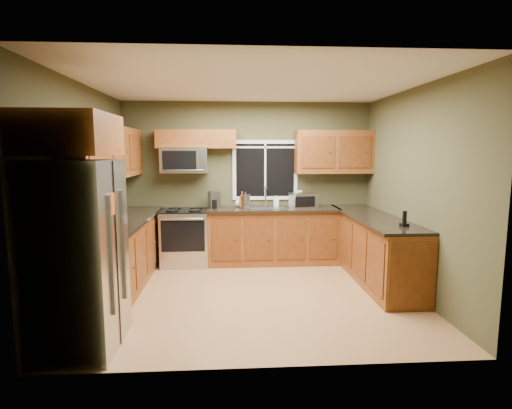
{
  "coord_description": "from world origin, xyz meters",
  "views": [
    {
      "loc": [
        -0.3,
        -5.05,
        1.88
      ],
      "look_at": [
        0.05,
        0.35,
        1.15
      ],
      "focal_mm": 28.0,
      "sensor_mm": 36.0,
      "label": 1
    }
  ],
  "objects": [
    {
      "name": "upper_cabinets_back_left",
      "position": [
        -0.85,
        1.64,
        2.07
      ],
      "size": [
        1.3,
        0.33,
        0.3
      ],
      "primitive_type": "cube",
      "color": "brown",
      "rests_on": "back_wall"
    },
    {
      "name": "countertop_peninsula",
      "position": [
        1.78,
        0.55,
        0.92
      ],
      "size": [
        0.65,
        2.5,
        0.04
      ],
      "primitive_type": "cube",
      "color": "black",
      "rests_on": "base_cabinets_peninsula"
    },
    {
      "name": "refrigerator",
      "position": [
        -1.74,
        -1.3,
        0.9
      ],
      "size": [
        0.74,
        0.9,
        1.8
      ],
      "color": "#B7B7BC",
      "rests_on": "ground"
    },
    {
      "name": "microwave",
      "position": [
        -1.05,
        1.61,
        1.73
      ],
      "size": [
        0.76,
        0.41,
        0.42
      ],
      "color": "#B7B7BC",
      "rests_on": "back_wall"
    },
    {
      "name": "coffee_maker",
      "position": [
        -0.57,
        1.52,
        1.07
      ],
      "size": [
        0.22,
        0.26,
        0.28
      ],
      "color": "slate",
      "rests_on": "countertop_back"
    },
    {
      "name": "countertop_back",
      "position": [
        0.42,
        1.48,
        0.92
      ],
      "size": [
        2.17,
        0.65,
        0.04
      ],
      "primitive_type": "cube",
      "color": "black",
      "rests_on": "base_cabinets_back"
    },
    {
      "name": "sink",
      "position": [
        0.3,
        1.49,
        0.95
      ],
      "size": [
        0.6,
        0.42,
        0.36
      ],
      "color": "slate",
      "rests_on": "countertop_back"
    },
    {
      "name": "back_wall",
      "position": [
        0.0,
        1.8,
        1.35
      ],
      "size": [
        4.2,
        0.0,
        4.2
      ],
      "primitive_type": "plane",
      "rotation": [
        1.57,
        0.0,
        0.0
      ],
      "color": "#444328",
      "rests_on": "ground"
    },
    {
      "name": "range",
      "position": [
        -1.05,
        1.47,
        0.47
      ],
      "size": [
        0.76,
        0.69,
        0.94
      ],
      "color": "#B7B7BC",
      "rests_on": "ground"
    },
    {
      "name": "toaster_oven",
      "position": [
        0.9,
        1.39,
        1.07
      ],
      "size": [
        0.47,
        0.4,
        0.25
      ],
      "color": "#B7B7BC",
      "rests_on": "countertop_back"
    },
    {
      "name": "window",
      "position": [
        0.3,
        1.78,
        1.55
      ],
      "size": [
        1.12,
        0.03,
        1.02
      ],
      "color": "white",
      "rests_on": "back_wall"
    },
    {
      "name": "base_cabinets_back",
      "position": [
        0.42,
        1.5,
        0.45
      ],
      "size": [
        2.17,
        0.6,
        0.9
      ],
      "primitive_type": "cube",
      "color": "brown",
      "rests_on": "ground"
    },
    {
      "name": "paper_towel_roll",
      "position": [
        0.88,
        1.66,
        1.07
      ],
      "size": [
        0.14,
        0.14,
        0.3
      ],
      "color": "white",
      "rests_on": "countertop_back"
    },
    {
      "name": "base_cabinets_left",
      "position": [
        -1.8,
        0.48,
        0.45
      ],
      "size": [
        0.6,
        2.65,
        0.9
      ],
      "primitive_type": "cube",
      "color": "brown",
      "rests_on": "ground"
    },
    {
      "name": "upper_cabinets_back_right",
      "position": [
        1.45,
        1.64,
        1.86
      ],
      "size": [
        1.3,
        0.33,
        0.72
      ],
      "primitive_type": "cube",
      "color": "brown",
      "rests_on": "back_wall"
    },
    {
      "name": "right_wall",
      "position": [
        2.1,
        0.0,
        1.35
      ],
      "size": [
        0.0,
        3.6,
        3.6
      ],
      "primitive_type": "plane",
      "rotation": [
        1.57,
        0.0,
        -1.57
      ],
      "color": "#444328",
      "rests_on": "ground"
    },
    {
      "name": "upper_cabinet_over_fridge",
      "position": [
        -1.74,
        -1.3,
        2.03
      ],
      "size": [
        0.72,
        0.9,
        0.38
      ],
      "primitive_type": "cube",
      "color": "brown",
      "rests_on": "left_wall"
    },
    {
      "name": "upper_cabinets_left",
      "position": [
        -1.94,
        0.48,
        1.86
      ],
      "size": [
        0.33,
        2.65,
        0.72
      ],
      "primitive_type": "cube",
      "color": "brown",
      "rests_on": "left_wall"
    },
    {
      "name": "soap_bottle_b",
      "position": [
        0.48,
        1.69,
        1.03
      ],
      "size": [
        0.09,
        0.09,
        0.18
      ],
      "primitive_type": "imported",
      "rotation": [
        0.0,
        0.0,
        0.18
      ],
      "color": "white",
      "rests_on": "countertop_back"
    },
    {
      "name": "soap_bottle_a",
      "position": [
        -0.11,
        1.5,
        1.07
      ],
      "size": [
        0.13,
        0.13,
        0.27
      ],
      "primitive_type": "imported",
      "rotation": [
        0.0,
        0.0,
        0.24
      ],
      "color": "#D64E14",
      "rests_on": "countertop_back"
    },
    {
      "name": "front_wall",
      "position": [
        0.0,
        -1.8,
        1.35
      ],
      "size": [
        4.2,
        0.0,
        4.2
      ],
      "primitive_type": "plane",
      "rotation": [
        -1.57,
        0.0,
        0.0
      ],
      "color": "#444328",
      "rests_on": "ground"
    },
    {
      "name": "soap_bottle_c",
      "position": [
        -0.17,
        1.65,
        1.02
      ],
      "size": [
        0.14,
        0.14,
        0.15
      ],
      "primitive_type": "imported",
      "rotation": [
        0.0,
        0.0,
        0.17
      ],
      "color": "white",
      "rests_on": "countertop_back"
    },
    {
      "name": "left_wall",
      "position": [
        -2.1,
        0.0,
        1.35
      ],
      "size": [
        0.0,
        3.6,
        3.6
      ],
      "primitive_type": "plane",
      "rotation": [
        1.57,
        0.0,
        1.57
      ],
      "color": "#444328",
      "rests_on": "ground"
    },
    {
      "name": "countertop_left",
      "position": [
        -1.78,
        0.48,
        0.92
      ],
      "size": [
        0.65,
        2.65,
        0.04
      ],
      "primitive_type": "cube",
      "color": "black",
      "rests_on": "base_cabinets_left"
    },
    {
      "name": "ceiling",
      "position": [
        0.0,
        0.0,
        2.7
      ],
      "size": [
        4.2,
        4.2,
        0.0
      ],
      "primitive_type": "plane",
      "rotation": [
        3.14,
        0.0,
        0.0
      ],
      "color": "white",
      "rests_on": "back_wall"
    },
    {
      "name": "cordless_phone",
      "position": [
        1.88,
        -0.26,
        1.0
      ],
      "size": [
        0.1,
        0.1,
        0.2
      ],
      "color": "black",
      "rests_on": "countertop_peninsula"
    },
    {
      "name": "kettle",
      "position": [
        -0.05,
        1.47,
        1.07
      ],
      "size": [
        0.17,
        0.17,
        0.27
      ],
      "color": "#B7B7BC",
      "rests_on": "countertop_back"
    },
    {
      "name": "floor",
      "position": [
        0.0,
        0.0,
        0.0
      ],
      "size": [
        4.2,
        4.2,
        0.0
      ],
      "primitive_type": "plane",
      "color": "#A57548",
      "rests_on": "ground"
    },
    {
      "name": "base_cabinets_peninsula",
      "position": [
        1.8,
        0.54,
        0.45
      ],
      "size": [
        0.6,
        2.52,
        0.9
      ],
      "color": "brown",
      "rests_on": "ground"
    }
  ]
}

